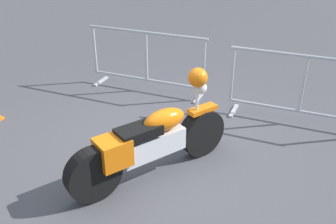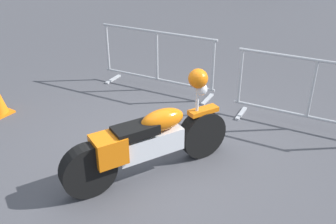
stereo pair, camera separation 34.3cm
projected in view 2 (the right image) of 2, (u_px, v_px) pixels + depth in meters
ground_plane at (161, 154)px, 4.88m from camera, size 120.00×120.00×0.00m
motorcycle at (149, 140)px, 4.33m from camera, size 1.11×1.98×1.21m
crowd_barrier_near at (157, 60)px, 6.47m from camera, size 2.16×0.62×1.07m
crowd_barrier_far at (311, 94)px, 5.23m from camera, size 2.16×0.62×1.07m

